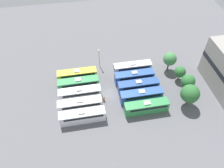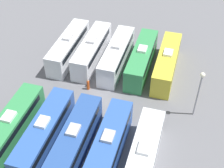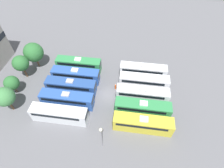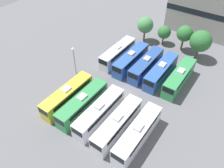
{
  "view_description": "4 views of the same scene",
  "coord_description": "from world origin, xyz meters",
  "px_view_note": "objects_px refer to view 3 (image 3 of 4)",
  "views": [
    {
      "loc": [
        39.34,
        -6.27,
        47.49
      ],
      "look_at": [
        -0.64,
        0.92,
        3.33
      ],
      "focal_mm": 35.0,
      "sensor_mm": 36.0,
      "label": 1
    },
    {
      "loc": [
        -9.83,
        27.66,
        28.58
      ],
      "look_at": [
        -1.72,
        -0.11,
        3.27
      ],
      "focal_mm": 50.0,
      "sensor_mm": 36.0,
      "label": 2
    },
    {
      "loc": [
        -24.75,
        -4.65,
        32.44
      ],
      "look_at": [
        1.82,
        -0.99,
        1.96
      ],
      "focal_mm": 28.0,
      "sensor_mm": 36.0,
      "label": 3
    },
    {
      "loc": [
        15.66,
        -26.81,
        30.66
      ],
      "look_at": [
        -2.0,
        -1.69,
        2.62
      ],
      "focal_mm": 35.0,
      "sensor_mm": 36.0,
      "label": 4
    }
  ],
  "objects_px": {
    "bus_5": "(59,114)",
    "tree_2": "(21,63)",
    "bus_3": "(144,81)",
    "bus_9": "(79,64)",
    "bus_8": "(76,75)",
    "bus_2": "(142,94)",
    "bus_4": "(143,71)",
    "bus_1": "(142,108)",
    "bus_6": "(67,99)",
    "tree_0": "(5,97)",
    "tree_3": "(34,52)",
    "bus_7": "(71,86)",
    "tree_1": "(12,83)",
    "light_pole": "(101,135)",
    "bus_0": "(143,123)",
    "worker_person": "(116,87)"
  },
  "relations": [
    {
      "from": "bus_1",
      "to": "tree_2",
      "type": "relative_size",
      "value": 1.79
    },
    {
      "from": "bus_4",
      "to": "tree_1",
      "type": "xyz_separation_m",
      "value": [
        -9.42,
        29.34,
        1.31
      ]
    },
    {
      "from": "bus_5",
      "to": "worker_person",
      "type": "bearing_deg",
      "value": -46.93
    },
    {
      "from": "bus_5",
      "to": "bus_7",
      "type": "distance_m",
      "value": 7.58
    },
    {
      "from": "bus_9",
      "to": "tree_2",
      "type": "distance_m",
      "value": 13.63
    },
    {
      "from": "bus_5",
      "to": "bus_2",
      "type": "bearing_deg",
      "value": -65.88
    },
    {
      "from": "bus_7",
      "to": "tree_3",
      "type": "relative_size",
      "value": 1.63
    },
    {
      "from": "bus_3",
      "to": "tree_2",
      "type": "distance_m",
      "value": 29.6
    },
    {
      "from": "worker_person",
      "to": "tree_3",
      "type": "xyz_separation_m",
      "value": [
        5.26,
        21.65,
        3.82
      ]
    },
    {
      "from": "bus_9",
      "to": "tree_3",
      "type": "height_order",
      "value": "tree_3"
    },
    {
      "from": "bus_1",
      "to": "light_pole",
      "type": "distance_m",
      "value": 11.22
    },
    {
      "from": "bus_0",
      "to": "bus_6",
      "type": "distance_m",
      "value": 16.82
    },
    {
      "from": "light_pole",
      "to": "tree_1",
      "type": "xyz_separation_m",
      "value": [
        10.05,
        22.35,
        -1.46
      ]
    },
    {
      "from": "bus_9",
      "to": "bus_0",
      "type": "bearing_deg",
      "value": -131.62
    },
    {
      "from": "bus_0",
      "to": "tree_1",
      "type": "relative_size",
      "value": 2.39
    },
    {
      "from": "tree_2",
      "to": "bus_8",
      "type": "bearing_deg",
      "value": -87.85
    },
    {
      "from": "bus_2",
      "to": "tree_3",
      "type": "distance_m",
      "value": 29.03
    },
    {
      "from": "bus_1",
      "to": "bus_5",
      "type": "distance_m",
      "value": 17.14
    },
    {
      "from": "bus_4",
      "to": "tree_1",
      "type": "relative_size",
      "value": 2.39
    },
    {
      "from": "bus_5",
      "to": "tree_3",
      "type": "xyz_separation_m",
      "value": [
        14.95,
        11.29,
        2.74
      ]
    },
    {
      "from": "bus_4",
      "to": "tree_3",
      "type": "distance_m",
      "value": 28.03
    },
    {
      "from": "bus_4",
      "to": "bus_9",
      "type": "bearing_deg",
      "value": 89.66
    },
    {
      "from": "bus_0",
      "to": "light_pole",
      "type": "distance_m",
      "value": 9.01
    },
    {
      "from": "bus_5",
      "to": "tree_1",
      "type": "height_order",
      "value": "tree_1"
    },
    {
      "from": "bus_0",
      "to": "tree_3",
      "type": "xyz_separation_m",
      "value": [
        14.82,
        28.13,
        2.74
      ]
    },
    {
      "from": "bus_3",
      "to": "tree_3",
      "type": "distance_m",
      "value": 28.52
    },
    {
      "from": "bus_9",
      "to": "worker_person",
      "type": "bearing_deg",
      "value": -117.49
    },
    {
      "from": "bus_4",
      "to": "bus_5",
      "type": "height_order",
      "value": "same"
    },
    {
      "from": "tree_1",
      "to": "tree_3",
      "type": "relative_size",
      "value": 0.69
    },
    {
      "from": "bus_8",
      "to": "bus_6",
      "type": "bearing_deg",
      "value": -179.13
    },
    {
      "from": "bus_2",
      "to": "bus_9",
      "type": "relative_size",
      "value": 1.0
    },
    {
      "from": "bus_4",
      "to": "bus_7",
      "type": "height_order",
      "value": "same"
    },
    {
      "from": "bus_3",
      "to": "tree_3",
      "type": "relative_size",
      "value": 1.63
    },
    {
      "from": "tree_2",
      "to": "bus_0",
      "type": "bearing_deg",
      "value": -109.72
    },
    {
      "from": "bus_2",
      "to": "bus_0",
      "type": "bearing_deg",
      "value": -178.3
    },
    {
      "from": "bus_2",
      "to": "tree_2",
      "type": "xyz_separation_m",
      "value": [
        3.24,
        29.23,
        2.66
      ]
    },
    {
      "from": "bus_5",
      "to": "bus_6",
      "type": "xyz_separation_m",
      "value": [
        3.84,
        -0.43,
        0.0
      ]
    },
    {
      "from": "bus_5",
      "to": "tree_2",
      "type": "relative_size",
      "value": 1.79
    },
    {
      "from": "bus_8",
      "to": "tree_2",
      "type": "distance_m",
      "value": 13.21
    },
    {
      "from": "bus_0",
      "to": "bus_9",
      "type": "relative_size",
      "value": 1.0
    },
    {
      "from": "tree_0",
      "to": "tree_1",
      "type": "distance_m",
      "value": 5.11
    },
    {
      "from": "bus_1",
      "to": "tree_3",
      "type": "distance_m",
      "value": 30.3
    },
    {
      "from": "tree_0",
      "to": "tree_3",
      "type": "relative_size",
      "value": 0.91
    },
    {
      "from": "worker_person",
      "to": "bus_8",
      "type": "bearing_deg",
      "value": 81.64
    },
    {
      "from": "bus_3",
      "to": "bus_9",
      "type": "bearing_deg",
      "value": 77.47
    },
    {
      "from": "bus_0",
      "to": "light_pole",
      "type": "xyz_separation_m",
      "value": [
        -4.62,
        7.22,
        2.77
      ]
    },
    {
      "from": "bus_5",
      "to": "bus_0",
      "type": "bearing_deg",
      "value": -89.58
    },
    {
      "from": "bus_4",
      "to": "tree_2",
      "type": "distance_m",
      "value": 29.65
    },
    {
      "from": "bus_1",
      "to": "bus_6",
      "type": "relative_size",
      "value": 1.0
    },
    {
      "from": "bus_6",
      "to": "bus_8",
      "type": "xyz_separation_m",
      "value": [
        7.33,
        0.11,
        0.0
      ]
    }
  ]
}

